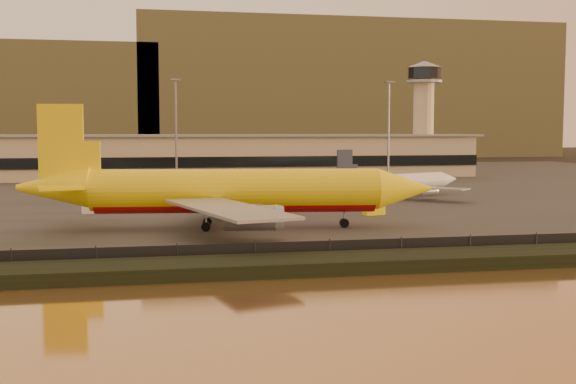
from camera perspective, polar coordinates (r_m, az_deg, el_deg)
name	(u,v)px	position (r m, az deg, el deg)	size (l,w,h in m)	color
ground	(287,244)	(89.05, -0.05, -4.17)	(900.00, 900.00, 0.00)	black
embankment	(320,264)	(72.58, 2.57, -5.70)	(320.00, 7.00, 1.40)	black
tarmac	(214,186)	(182.60, -5.84, 0.50)	(320.00, 220.00, 0.20)	#2D2D2D
perimeter_fence	(311,251)	(76.30, 1.85, -4.71)	(300.00, 0.05, 2.20)	black
terminal_building	(154,157)	(211.98, -10.55, 2.72)	(202.00, 25.00, 12.60)	tan
control_tower	(424,106)	(234.18, 10.67, 6.69)	(11.20, 11.20, 35.50)	tan
apron_light_masts	(288,123)	(164.43, 0.01, 5.49)	(152.20, 12.20, 25.40)	slate
distant_hills	(137,100)	(426.64, -11.81, 7.14)	(470.00, 160.00, 70.00)	brown
dhl_cargo_jet	(229,192)	(101.66, -4.71, 0.01)	(58.36, 56.76, 17.43)	yellow
white_narrowbody_jet	(397,183)	(150.35, 8.60, 0.72)	(33.49, 31.63, 10.08)	silver
gse_vehicle_yellow	(374,210)	(118.89, 6.79, -1.43)	(3.49, 1.57, 1.57)	yellow
gse_vehicle_white	(95,207)	(124.78, -14.98, -1.18)	(4.36, 1.96, 1.96)	silver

